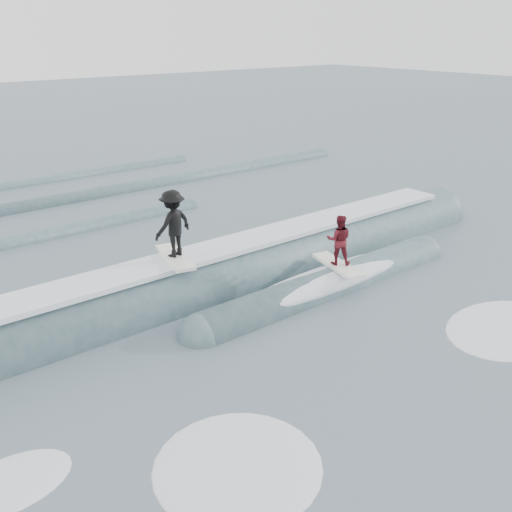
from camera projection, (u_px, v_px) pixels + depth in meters
ground at (419, 378)px, 12.46m from camera, size 160.00×160.00×0.00m
breaking_wave at (250, 280)px, 17.19m from camera, size 22.46×3.93×2.31m
surfer_black at (173, 226)px, 15.29m from camera, size 1.31×2.07×1.94m
surfer_red at (339, 244)px, 16.43m from camera, size 0.97×2.07×1.58m
whitewater at (439, 403)px, 11.63m from camera, size 16.19×7.97×0.10m
far_swells at (51, 207)px, 24.28m from camera, size 33.88×8.65×0.80m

